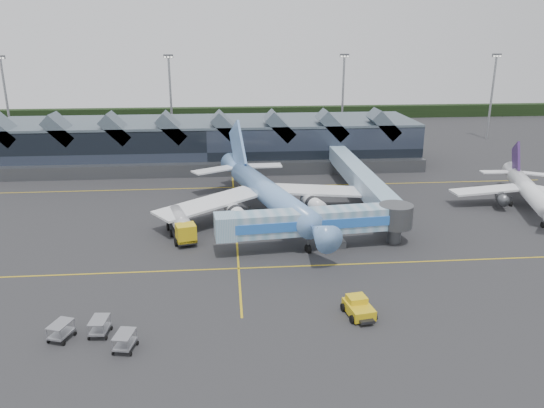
{
  "coord_description": "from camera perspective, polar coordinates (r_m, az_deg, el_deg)",
  "views": [
    {
      "loc": [
        -1.13,
        -67.77,
        27.73
      ],
      "look_at": [
        5.01,
        1.94,
        5.0
      ],
      "focal_mm": 35.0,
      "sensor_mm": 36.0,
      "label": 1
    }
  ],
  "objects": [
    {
      "name": "main_airliner",
      "position": [
        82.61,
        -0.49,
        1.25
      ],
      "size": [
        34.91,
        41.0,
        13.4
      ],
      "rotation": [
        0.0,
        0.0,
        0.28
      ],
      "color": "#76A4EF",
      "rests_on": "ground"
    },
    {
      "name": "tree_line_far",
      "position": [
        179.63,
        -4.69,
        9.7
      ],
      "size": [
        260.0,
        4.0,
        4.0
      ],
      "primitive_type": "cube",
      "color": "black",
      "rests_on": "ground"
    },
    {
      "name": "baggage_carts",
      "position": [
        53.72,
        -18.5,
        -12.94
      ],
      "size": [
        8.53,
        5.41,
        1.7
      ],
      "rotation": [
        0.0,
        0.0,
        -0.19
      ],
      "color": "gray",
      "rests_on": "ground"
    },
    {
      "name": "terminal",
      "position": [
        117.44,
        -6.91,
        6.64
      ],
      "size": [
        90.0,
        22.25,
        12.52
      ],
      "color": "black",
      "rests_on": "ground"
    },
    {
      "name": "ground",
      "position": [
        73.24,
        -3.79,
        -4.3
      ],
      "size": [
        260.0,
        260.0,
        0.0
      ],
      "primitive_type": "plane",
      "color": "#262628",
      "rests_on": "ground"
    },
    {
      "name": "pushback_tug",
      "position": [
        56.0,
        9.29,
        -10.96
      ],
      "size": [
        3.2,
        4.53,
        1.88
      ],
      "rotation": [
        0.0,
        0.0,
        0.16
      ],
      "color": "gold",
      "rests_on": "ground"
    },
    {
      "name": "light_masts",
      "position": [
        133.31,
        4.65,
        11.37
      ],
      "size": [
        132.4,
        42.56,
        22.45
      ],
      "color": "gray",
      "rests_on": "ground"
    },
    {
      "name": "jet_bridge",
      "position": [
        70.97,
        5.96,
        -1.87
      ],
      "size": [
        27.02,
        6.42,
        5.59
      ],
      "rotation": [
        0.0,
        0.0,
        0.1
      ],
      "color": "#71A1BD",
      "rests_on": "ground"
    },
    {
      "name": "taxi_stripes",
      "position": [
        82.58,
        -3.96,
        -1.67
      ],
      "size": [
        120.0,
        60.0,
        0.01
      ],
      "color": "gold",
      "rests_on": "ground"
    },
    {
      "name": "fuel_truck",
      "position": [
        76.25,
        -9.82,
        -2.05
      ],
      "size": [
        4.94,
        10.36,
        3.46
      ],
      "rotation": [
        0.0,
        0.0,
        0.26
      ],
      "color": "black",
      "rests_on": "ground"
    },
    {
      "name": "regional_jet",
      "position": [
        97.37,
        25.82,
        1.43
      ],
      "size": [
        24.1,
        26.89,
        9.37
      ],
      "rotation": [
        0.0,
        0.0,
        -0.28
      ],
      "color": "white",
      "rests_on": "ground"
    }
  ]
}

